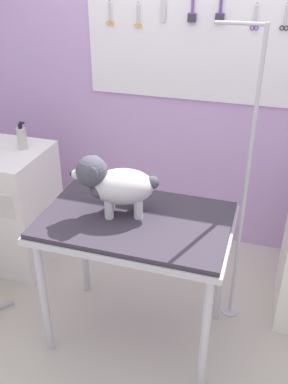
{
  "coord_description": "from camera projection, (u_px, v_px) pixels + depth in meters",
  "views": [
    {
      "loc": [
        0.63,
        -1.7,
        2.06
      ],
      "look_at": [
        0.05,
        0.16,
        0.97
      ],
      "focal_mm": 40.3,
      "sensor_mm": 36.0,
      "label": 1
    }
  ],
  "objects": [
    {
      "name": "rear_wall_panel",
      "position": [
        185.0,
        95.0,
        3.08
      ],
      "size": [
        4.0,
        0.11,
        2.3
      ],
      "color": "#BA96CB",
      "rests_on": "ground"
    },
    {
      "name": "dog",
      "position": [
        114.0,
        184.0,
        2.22
      ],
      "size": [
        0.45,
        0.29,
        0.33
      ],
      "color": "silver",
      "rests_on": "grooming_table"
    },
    {
      "name": "grooming_arm",
      "position": [
        242.0,
        201.0,
        2.42
      ],
      "size": [
        0.3,
        0.11,
        1.78
      ],
      "color": "#B7B7BC",
      "rests_on": "ground"
    },
    {
      "name": "ground",
      "position": [
        129.0,
        346.0,
        2.6
      ],
      "size": [
        4.4,
        4.0,
        0.04
      ],
      "primitive_type": "cube",
      "color": "#B8B2A2"
    },
    {
      "name": "conditioner_bottle",
      "position": [
        22.0,
        138.0,
        2.91
      ],
      "size": [
        0.07,
        0.06,
        0.2
      ],
      "color": "#B9BBB1",
      "rests_on": "counter_left"
    },
    {
      "name": "grooming_table",
      "position": [
        135.0,
        231.0,
        2.3
      ],
      "size": [
        1.02,
        0.65,
        0.84
      ],
      "color": "#B7B7BC",
      "rests_on": "ground"
    }
  ]
}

